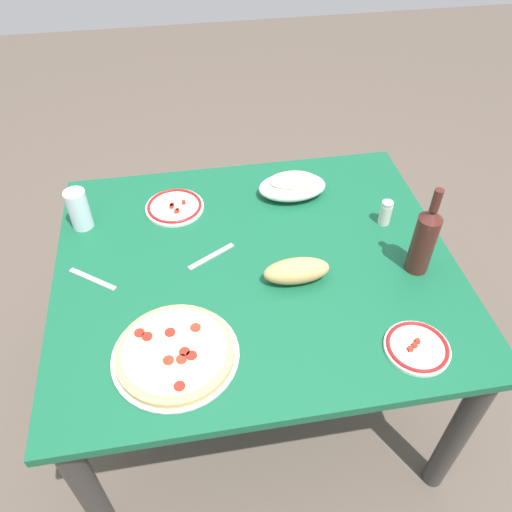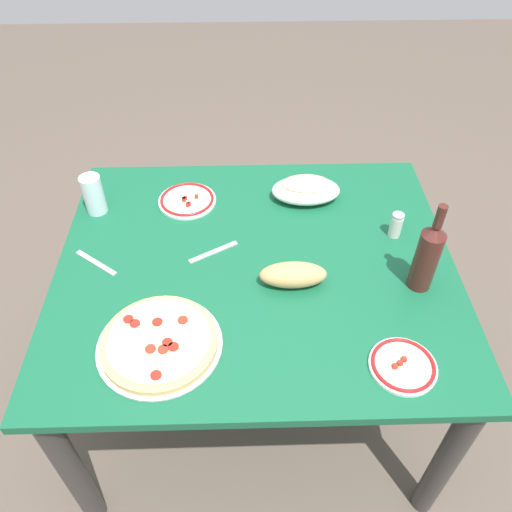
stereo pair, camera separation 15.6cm
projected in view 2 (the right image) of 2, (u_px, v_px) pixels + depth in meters
name	position (u px, v px, depth m)	size (l,w,h in m)	color
ground_plane	(256.00, 385.00, 2.08)	(8.00, 8.00, 0.00)	brown
dining_table	(256.00, 286.00, 1.66)	(1.23, 1.06, 0.71)	#145938
pepperoni_pizza	(159.00, 342.00, 1.35)	(0.34, 0.34, 0.03)	#B7B7BC
baked_pasta_dish	(306.00, 189.00, 1.79)	(0.24, 0.15, 0.08)	white
wine_bottle	(427.00, 255.00, 1.44)	(0.07, 0.07, 0.30)	#471E19
water_glass	(94.00, 195.00, 1.72)	(0.07, 0.07, 0.14)	silver
side_plate_near	(187.00, 200.00, 1.79)	(0.20, 0.20, 0.02)	white
side_plate_far	(403.00, 365.00, 1.31)	(0.18, 0.18, 0.02)	white
bread_loaf	(293.00, 275.00, 1.49)	(0.20, 0.08, 0.08)	tan
spice_shaker	(396.00, 225.00, 1.65)	(0.04, 0.04, 0.09)	silver
fork_left	(213.00, 252.00, 1.61)	(0.17, 0.02, 0.01)	#B7B7BC
fork_right	(96.00, 263.00, 1.58)	(0.17, 0.02, 0.01)	#B7B7BC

